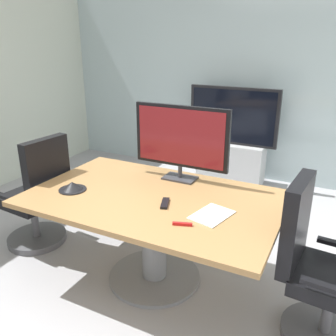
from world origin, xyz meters
TOP-DOWN VIEW (x-y plane):
  - ground_plane at (0.00, 0.00)m, footprint 6.92×6.92m
  - wall_back_glass_partition at (0.00, 2.80)m, footprint 5.92×0.10m
  - conference_table at (-0.06, 0.06)m, footprint 1.93×1.20m
  - office_chair_left at (-1.29, 0.03)m, footprint 0.61×0.59m
  - office_chair_right at (1.16, 0.01)m, footprint 0.61×0.59m
  - tv_monitor at (-0.03, 0.48)m, footprint 0.84×0.18m
  - wall_display_unit at (-0.17, 2.44)m, footprint 1.20×0.36m
  - conference_phone at (-0.70, -0.13)m, footprint 0.22×0.22m
  - remote_control at (0.08, -0.03)m, footprint 0.11×0.18m
  - whiteboard_marker at (0.33, -0.26)m, footprint 0.13×0.06m
  - paper_notepad at (0.45, -0.04)m, footprint 0.27×0.34m

SIDE VIEW (x-z plane):
  - ground_plane at x=0.00m, z-range 0.00..0.00m
  - wall_display_unit at x=-0.17m, z-range -0.21..1.10m
  - office_chair_left at x=-1.29m, z-range -0.09..1.00m
  - office_chair_right at x=1.16m, z-range -0.09..1.00m
  - conference_table at x=-0.06m, z-range 0.19..0.94m
  - paper_notepad at x=0.45m, z-range 0.75..0.76m
  - remote_control at x=0.08m, z-range 0.75..0.77m
  - whiteboard_marker at x=0.33m, z-range 0.75..0.77m
  - conference_phone at x=-0.70m, z-range 0.75..0.82m
  - tv_monitor at x=-0.03m, z-range 0.79..1.43m
  - wall_back_glass_partition at x=0.00m, z-range 0.00..2.65m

